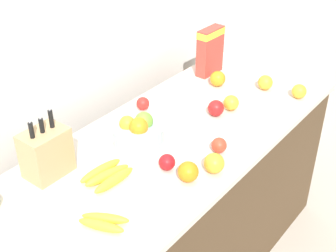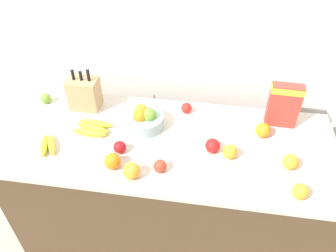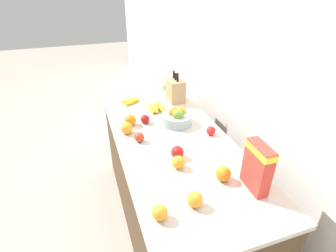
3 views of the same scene
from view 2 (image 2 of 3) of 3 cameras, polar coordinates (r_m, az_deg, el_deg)
The scene contains 19 objects.
ground_plane at distance 2.46m, azimuth 0.12°, elevation -17.44°, with size 14.00×14.00×0.00m, color #B2A899.
wall_back at distance 2.05m, azimuth 2.75°, elevation 17.83°, with size 9.00×0.06×2.60m.
counter at distance 2.11m, azimuth 0.13°, elevation -11.18°, with size 1.82×0.75×0.86m.
knife_block at distance 2.04m, azimuth -14.38°, elevation 5.52°, with size 0.18×0.13×0.31m.
cereal_box at distance 1.93m, azimuth 19.57°, elevation 3.72°, with size 0.17×0.07×0.26m.
fruit_bowl at distance 1.86m, azimuth -4.23°, elevation 1.20°, with size 0.23×0.23×0.13m.
banana_bunch_left at distance 1.86m, azimuth -20.20°, elevation -3.14°, with size 0.14×0.18×0.04m.
banana_bunch_right at distance 1.89m, azimuth -12.96°, elevation -0.32°, with size 0.21×0.14×0.04m.
apple_near_bananas at distance 1.62m, azimuth -1.40°, elevation -6.99°, with size 0.07×0.07×0.07m, color red.
apple_rightmost at distance 2.19m, azimuth -20.53°, elevation 4.54°, with size 0.07×0.07×0.07m, color #6B9E33.
apple_leftmost at distance 1.73m, azimuth -8.40°, elevation -3.67°, with size 0.07×0.07×0.07m, color #A31419.
apple_middle at distance 1.73m, azimuth 7.77°, elevation -3.41°, with size 0.08×0.08×0.08m, color red.
apple_rear at distance 1.97m, azimuth 3.23°, elevation 3.17°, with size 0.06×0.06×0.06m, color red.
orange_mid_right at distance 1.65m, azimuth -9.63°, elevation -6.05°, with size 0.08×0.08×0.08m, color orange.
orange_near_bowl at distance 1.74m, azimuth 20.57°, elevation -5.84°, with size 0.08×0.08×0.08m, color orange.
orange_front_right at distance 1.71m, azimuth 10.78°, elevation -4.39°, with size 0.08×0.08×0.08m, color orange.
orange_back_center at distance 1.63m, azimuth 22.05°, elevation -10.51°, with size 0.08×0.08×0.08m, color orange.
orange_mid_left at distance 1.59m, azimuth -6.38°, elevation -7.77°, with size 0.08×0.08×0.08m, color orange.
orange_front_left at distance 1.87m, azimuth 16.21°, elevation -0.69°, with size 0.08×0.08×0.08m, color orange.
Camera 2 is at (0.19, -1.30, 2.09)m, focal length 35.00 mm.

